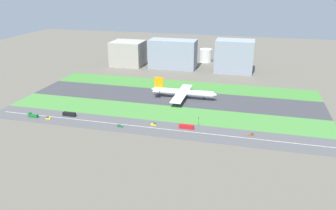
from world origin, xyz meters
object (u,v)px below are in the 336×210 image
at_px(truck_0, 33,116).
at_px(fuel_tank_centre, 228,57).
at_px(airliner, 182,92).
at_px(hangar_building, 173,54).
at_px(bus_0, 186,127).
at_px(traffic_light, 199,121).
at_px(bus_1, 69,114).
at_px(terminal_building, 128,53).
at_px(office_tower, 234,56).
at_px(car_1, 251,135).
at_px(car_3, 120,126).
at_px(car_2, 154,124).
at_px(car_0, 48,118).
at_px(fuel_tank_west, 206,55).

relative_size(truck_0, fuel_tank_centre, 0.39).
relative_size(airliner, hangar_building, 1.09).
bearing_deg(truck_0, bus_0, -175.55).
relative_size(traffic_light, hangar_building, 0.12).
bearing_deg(bus_1, terminal_building, 95.17).
distance_m(truck_0, office_tower, 244.77).
bearing_deg(hangar_building, car_1, -60.11).
bearing_deg(fuel_tank_centre, car_3, -104.54).
bearing_deg(terminal_building, car_1, -47.66).
distance_m(car_2, traffic_light, 35.13).
bearing_deg(hangar_building, bus_1, -103.82).
relative_size(car_0, office_tower, 0.10).
relative_size(airliner, office_tower, 1.42).
bearing_deg(fuel_tank_centre, airliner, -100.27).
bearing_deg(airliner, bus_1, -140.43).
xyz_separation_m(fuel_tank_west, fuel_tank_centre, (30.09, 0.00, -1.08)).
bearing_deg(car_3, fuel_tank_centre, -104.54).
height_order(bus_0, fuel_tank_west, fuel_tank_west).
height_order(car_2, bus_0, bus_0).
bearing_deg(terminal_building, office_tower, 0.00).
distance_m(airliner, fuel_tank_centre, 161.60).
xyz_separation_m(car_1, fuel_tank_centre, (-38.31, 227.00, 6.97)).
distance_m(car_2, terminal_building, 204.03).
distance_m(truck_0, car_2, 102.99).
height_order(car_3, hangar_building, hangar_building).
height_order(bus_0, terminal_building, terminal_building).
distance_m(bus_0, traffic_light, 11.55).
distance_m(airliner, car_0, 123.92).
xyz_separation_m(truck_0, car_1, (177.37, 10.00, -0.75)).
relative_size(airliner, traffic_light, 9.03).
bearing_deg(hangar_building, fuel_tank_west, 51.18).
distance_m(office_tower, fuel_tank_centre, 47.99).
bearing_deg(car_0, bus_0, -175.01).
bearing_deg(terminal_building, car_0, -89.22).
bearing_deg(fuel_tank_west, car_3, -97.54).
bearing_deg(car_1, traffic_light, 168.92).
distance_m(car_3, car_0, 63.47).
relative_size(bus_1, fuel_tank_centre, 0.54).
relative_size(fuel_tank_west, fuel_tank_centre, 0.83).
distance_m(car_0, hangar_building, 201.50).
xyz_separation_m(bus_1, traffic_light, (108.56, 7.99, 2.47)).
xyz_separation_m(car_0, fuel_tank_centre, (124.94, 237.00, 6.97)).
relative_size(terminal_building, office_tower, 0.90).
bearing_deg(car_0, fuel_tank_west, -111.81).
bearing_deg(bus_1, hangar_building, 76.18).
distance_m(car_3, truck_0, 77.59).
bearing_deg(hangar_building, traffic_light, -69.87).
distance_m(truck_0, car_0, 14.14).
height_order(hangar_building, office_tower, office_tower).
relative_size(truck_0, car_2, 1.91).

